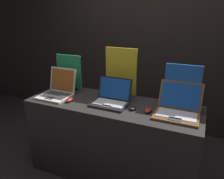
# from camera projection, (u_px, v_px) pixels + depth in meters

# --- Properties ---
(wall_back) EXTENTS (8.00, 0.05, 2.80)m
(wall_back) POSITION_uv_depth(u_px,v_px,m) (149.00, 36.00, 3.16)
(wall_back) COLOR black
(wall_back) RESTS_ON ground_plane
(display_counter) EXTENTS (1.77, 0.61, 0.86)m
(display_counter) POSITION_uv_depth(u_px,v_px,m) (112.00, 140.00, 2.36)
(display_counter) COLOR #282623
(display_counter) RESTS_ON ground_plane
(laptop_front) EXTENTS (0.33, 0.34, 0.29)m
(laptop_front) POSITION_uv_depth(u_px,v_px,m) (58.00, 90.00, 2.40)
(laptop_front) COLOR silver
(laptop_front) RESTS_ON display_counter
(mouse_front) EXTENTS (0.06, 0.12, 0.04)m
(mouse_front) POSITION_uv_depth(u_px,v_px,m) (69.00, 100.00, 2.26)
(mouse_front) COLOR maroon
(mouse_front) RESTS_ON display_counter
(promo_stand_front) EXTENTS (0.32, 0.07, 0.41)m
(promo_stand_front) POSITION_uv_depth(u_px,v_px,m) (69.00, 73.00, 2.56)
(promo_stand_front) COLOR black
(promo_stand_front) RESTS_ON display_counter
(laptop_middle) EXTENTS (0.36, 0.30, 0.25)m
(laptop_middle) POSITION_uv_depth(u_px,v_px,m) (111.00, 98.00, 2.20)
(laptop_middle) COLOR black
(laptop_middle) RESTS_ON display_counter
(mouse_middle) EXTENTS (0.06, 0.09, 0.03)m
(mouse_middle) POSITION_uv_depth(u_px,v_px,m) (132.00, 108.00, 2.07)
(mouse_middle) COLOR black
(mouse_middle) RESTS_ON display_counter
(promo_stand_middle) EXTENTS (0.35, 0.07, 0.53)m
(promo_stand_middle) POSITION_uv_depth(u_px,v_px,m) (121.00, 73.00, 2.35)
(promo_stand_middle) COLOR black
(promo_stand_middle) RESTS_ON display_counter
(laptop_back) EXTENTS (0.39, 0.38, 0.27)m
(laptop_back) POSITION_uv_depth(u_px,v_px,m) (178.00, 108.00, 1.96)
(laptop_back) COLOR brown
(laptop_back) RESTS_ON display_counter
(mouse_back) EXTENTS (0.06, 0.12, 0.03)m
(mouse_back) POSITION_uv_depth(u_px,v_px,m) (148.00, 110.00, 2.03)
(mouse_back) COLOR maroon
(mouse_back) RESTS_ON display_counter
(promo_stand_back) EXTENTS (0.33, 0.07, 0.42)m
(promo_stand_back) POSITION_uv_depth(u_px,v_px,m) (182.00, 87.00, 2.07)
(promo_stand_back) COLOR black
(promo_stand_back) RESTS_ON display_counter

